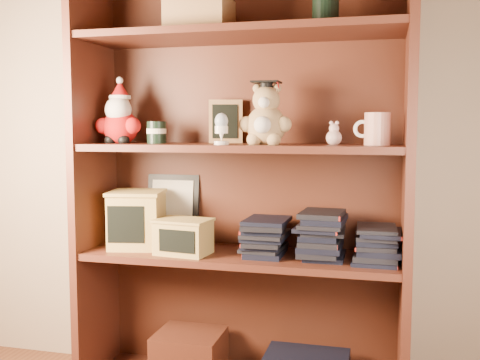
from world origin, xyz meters
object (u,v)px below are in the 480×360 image
Objects in this scene: teacher_mug at (377,129)px; treats_box at (137,219)px; grad_teddy_bear at (266,120)px; bookcase at (243,190)px.

teacher_mug is 0.53× the size of treats_box.
bookcase is at bearing 149.80° from grad_teddy_bear.
bookcase reaches higher than grad_teddy_bear.
grad_teddy_bear reaches higher than treats_box.
teacher_mug is (0.38, 0.01, -0.03)m from grad_teddy_bear.
grad_teddy_bear is 0.63m from treats_box.
bookcase is at bearing 173.99° from teacher_mug.
bookcase is 6.82× the size of treats_box.
treats_box is (-0.89, -0.00, -0.34)m from teacher_mug.
grad_teddy_bear is 0.38m from teacher_mug.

